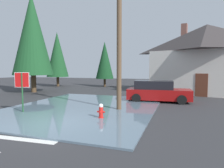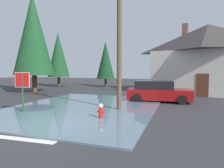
{
  "view_description": "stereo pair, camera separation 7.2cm",
  "coord_description": "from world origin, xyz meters",
  "px_view_note": "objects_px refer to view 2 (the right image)",
  "views": [
    {
      "loc": [
        5.21,
        -6.99,
        2.4
      ],
      "look_at": [
        2.0,
        2.47,
        1.63
      ],
      "focal_mm": 31.68,
      "sensor_mm": 36.0,
      "label": 1
    },
    {
      "loc": [
        5.28,
        -6.97,
        2.4
      ],
      "look_at": [
        2.0,
        2.47,
        1.63
      ],
      "focal_mm": 31.68,
      "sensor_mm": 36.0,
      "label": 2
    }
  ],
  "objects_px": {
    "fire_hydrant": "(101,112)",
    "pine_tree_short_left": "(106,60)",
    "utility_pole": "(119,33)",
    "pine_tree_mid_left": "(58,55)",
    "house": "(207,58)",
    "pine_tree_tall_left": "(33,35)",
    "parked_car": "(158,91)",
    "stop_sign_near": "(22,84)"
  },
  "relations": [
    {
      "from": "utility_pole",
      "to": "pine_tree_mid_left",
      "type": "bearing_deg",
      "value": 135.16
    },
    {
      "from": "fire_hydrant",
      "to": "utility_pole",
      "type": "distance_m",
      "value": 4.59
    },
    {
      "from": "utility_pole",
      "to": "parked_car",
      "type": "bearing_deg",
      "value": 66.01
    },
    {
      "from": "parked_car",
      "to": "pine_tree_mid_left",
      "type": "height_order",
      "value": "pine_tree_mid_left"
    },
    {
      "from": "stop_sign_near",
      "to": "pine_tree_tall_left",
      "type": "relative_size",
      "value": 0.22
    },
    {
      "from": "utility_pole",
      "to": "house",
      "type": "xyz_separation_m",
      "value": [
        5.74,
        10.87,
        -0.88
      ]
    },
    {
      "from": "utility_pole",
      "to": "house",
      "type": "relative_size",
      "value": 0.74
    },
    {
      "from": "pine_tree_tall_left",
      "to": "pine_tree_short_left",
      "type": "xyz_separation_m",
      "value": [
        4.63,
        8.35,
        -2.3
      ]
    },
    {
      "from": "stop_sign_near",
      "to": "pine_tree_short_left",
      "type": "xyz_separation_m",
      "value": [
        -1.53,
        16.47,
        1.97
      ]
    },
    {
      "from": "utility_pole",
      "to": "pine_tree_short_left",
      "type": "xyz_separation_m",
      "value": [
        -6.26,
        14.11,
        -0.83
      ]
    },
    {
      "from": "utility_pole",
      "to": "pine_tree_mid_left",
      "type": "xyz_separation_m",
      "value": [
        -12.51,
        12.44,
        -0.06
      ]
    },
    {
      "from": "house",
      "to": "stop_sign_near",
      "type": "bearing_deg",
      "value": -128.37
    },
    {
      "from": "pine_tree_mid_left",
      "to": "house",
      "type": "bearing_deg",
      "value": -4.94
    },
    {
      "from": "fire_hydrant",
      "to": "pine_tree_short_left",
      "type": "height_order",
      "value": "pine_tree_short_left"
    },
    {
      "from": "fire_hydrant",
      "to": "parked_car",
      "type": "bearing_deg",
      "value": 72.13
    },
    {
      "from": "stop_sign_near",
      "to": "pine_tree_short_left",
      "type": "bearing_deg",
      "value": 95.3
    },
    {
      "from": "parked_car",
      "to": "pine_tree_tall_left",
      "type": "bearing_deg",
      "value": 171.85
    },
    {
      "from": "fire_hydrant",
      "to": "pine_tree_mid_left",
      "type": "distance_m",
      "value": 19.52
    },
    {
      "from": "pine_tree_tall_left",
      "to": "parked_car",
      "type": "bearing_deg",
      "value": -8.15
    },
    {
      "from": "stop_sign_near",
      "to": "fire_hydrant",
      "type": "xyz_separation_m",
      "value": [
        4.5,
        0.15,
        -1.21
      ]
    },
    {
      "from": "pine_tree_mid_left",
      "to": "fire_hydrant",
      "type": "bearing_deg",
      "value": -50.03
    },
    {
      "from": "stop_sign_near",
      "to": "house",
      "type": "relative_size",
      "value": 0.19
    },
    {
      "from": "fire_hydrant",
      "to": "utility_pole",
      "type": "height_order",
      "value": "utility_pole"
    },
    {
      "from": "utility_pole",
      "to": "parked_car",
      "type": "xyz_separation_m",
      "value": [
        1.76,
        3.95,
        -3.64
      ]
    },
    {
      "from": "stop_sign_near",
      "to": "utility_pole",
      "type": "relative_size",
      "value": 0.26
    },
    {
      "from": "parked_car",
      "to": "pine_tree_mid_left",
      "type": "xyz_separation_m",
      "value": [
        -14.27,
        8.49,
        3.59
      ]
    },
    {
      "from": "pine_tree_short_left",
      "to": "house",
      "type": "bearing_deg",
      "value": -15.14
    },
    {
      "from": "stop_sign_near",
      "to": "parked_car",
      "type": "height_order",
      "value": "stop_sign_near"
    },
    {
      "from": "fire_hydrant",
      "to": "utility_pole",
      "type": "bearing_deg",
      "value": 84.09
    },
    {
      "from": "pine_tree_tall_left",
      "to": "pine_tree_mid_left",
      "type": "height_order",
      "value": "pine_tree_tall_left"
    },
    {
      "from": "stop_sign_near",
      "to": "utility_pole",
      "type": "bearing_deg",
      "value": 26.49
    },
    {
      "from": "house",
      "to": "pine_tree_mid_left",
      "type": "height_order",
      "value": "pine_tree_mid_left"
    },
    {
      "from": "utility_pole",
      "to": "stop_sign_near",
      "type": "bearing_deg",
      "value": -153.51
    },
    {
      "from": "parked_car",
      "to": "house",
      "type": "bearing_deg",
      "value": 60.06
    },
    {
      "from": "parked_car",
      "to": "pine_tree_short_left",
      "type": "bearing_deg",
      "value": 128.25
    },
    {
      "from": "parked_car",
      "to": "pine_tree_tall_left",
      "type": "relative_size",
      "value": 0.47
    },
    {
      "from": "pine_tree_tall_left",
      "to": "fire_hydrant",
      "type": "bearing_deg",
      "value": -36.8
    },
    {
      "from": "utility_pole",
      "to": "house",
      "type": "distance_m",
      "value": 12.32
    },
    {
      "from": "fire_hydrant",
      "to": "pine_tree_short_left",
      "type": "bearing_deg",
      "value": 110.26
    },
    {
      "from": "parked_car",
      "to": "pine_tree_mid_left",
      "type": "relative_size",
      "value": 0.63
    },
    {
      "from": "pine_tree_mid_left",
      "to": "pine_tree_short_left",
      "type": "xyz_separation_m",
      "value": [
        6.26,
        1.67,
        -0.77
      ]
    },
    {
      "from": "utility_pole",
      "to": "pine_tree_mid_left",
      "type": "height_order",
      "value": "utility_pole"
    }
  ]
}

